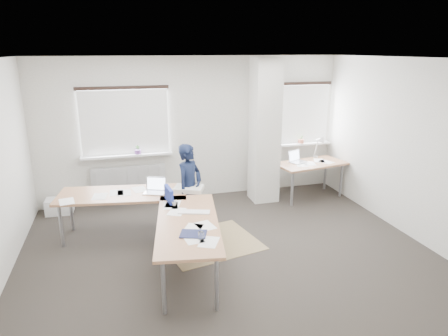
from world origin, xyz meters
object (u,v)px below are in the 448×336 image
object	(u,v)px
desk_main	(156,208)
task_chair	(181,228)
person	(190,188)
desk_side	(310,165)

from	to	relation	value
desk_main	task_chair	bearing A→B (deg)	29.41
person	desk_main	bearing A→B (deg)	-179.52
desk_side	person	bearing A→B (deg)	-170.91
desk_main	desk_side	world-z (taller)	desk_side
task_chair	person	world-z (taller)	person
desk_main	person	size ratio (longest dim) A/B	2.00
desk_main	desk_side	bearing A→B (deg)	33.92
task_chair	person	distance (m)	0.69
desk_side	person	size ratio (longest dim) A/B	1.02
desk_main	desk_side	size ratio (longest dim) A/B	1.96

